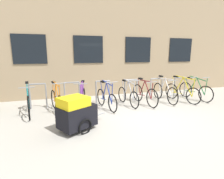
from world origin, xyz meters
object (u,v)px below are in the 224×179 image
Objects in this scene: bicycle_blue at (106,98)px; bicycle_green at (195,91)px; bike_trailer at (76,113)px; bicycle_white at (165,92)px; bicycle_maroon at (144,94)px; bicycle_silver at (128,96)px; bicycle_teal at (29,102)px; bicycle_purple at (82,99)px; bicycle_yellow at (182,92)px; bicycle_orange at (57,100)px.

bicycle_green is (4.03, 0.14, 0.01)m from bicycle_blue.
bicycle_white is at bearing 25.70° from bike_trailer.
bicycle_blue reaches higher than bicycle_maroon.
bicycle_silver is at bearing 179.29° from bicycle_green.
bicycle_blue is 1.13× the size of bike_trailer.
bicycle_purple is at bearing -3.75° from bicycle_teal.
bicycle_white is 3.43m from bicycle_purple.
bicycle_teal is 2.22m from bike_trailer.
bicycle_purple is 1.19× the size of bike_trailer.
bicycle_yellow reaches higher than bicycle_white.
bike_trailer is at bearing -154.30° from bicycle_white.
bicycle_white is at bearing 176.86° from bicycle_green.
bicycle_yellow is at bearing -173.36° from bicycle_green.
bicycle_purple is (-4.13, -0.04, 0.00)m from bicycle_yellow.
bicycle_blue reaches higher than bike_trailer.
bicycle_maroon is 1.00× the size of bicycle_green.
bicycle_maroon is 2.45m from bicycle_green.
bicycle_maroon reaches higher than bike_trailer.
bicycle_teal is (-0.88, -0.02, 0.02)m from bicycle_orange.
bicycle_teal is at bearing 176.25° from bicycle_purple.
bicycle_white is at bearing 0.99° from bicycle_orange.
bike_trailer is at bearing -148.66° from bicycle_maroon.
bicycle_white is 0.73m from bicycle_yellow.
bicycle_purple is 0.88m from bicycle_orange.
bicycle_purple is 1.03× the size of bicycle_orange.
bicycle_white is (2.57, 0.22, 0.02)m from bicycle_blue.
bicycle_green reaches higher than bicycle_maroon.
bicycle_yellow is at bearing -13.27° from bicycle_white.
bike_trailer is (-2.79, -1.70, 0.07)m from bicycle_maroon.
bicycle_silver is (-0.67, 0.08, -0.03)m from bicycle_maroon.
bicycle_teal reaches higher than bike_trailer.
bicycle_maroon is (-0.99, -0.12, 0.00)m from bicycle_white.
bicycle_maroon is 2.44m from bicycle_purple.
bicycle_yellow is 4.13m from bicycle_purple.
bike_trailer is at bearing -51.10° from bicycle_teal.
bicycle_teal is 6.63m from bicycle_green.
bicycle_purple reaches higher than bicycle_green.
bicycle_purple is (-1.77, -0.17, 0.03)m from bicycle_silver.
bicycle_blue is at bearing -2.90° from bicycle_teal.
bicycle_yellow is (3.28, 0.06, 0.02)m from bicycle_blue.
bicycle_orange reaches higher than bike_trailer.
bicycle_silver is (0.91, 0.18, -0.00)m from bicycle_blue.
bicycle_purple reaches higher than bicycle_silver.
bicycle_white is at bearing 4.99° from bicycle_blue.
bicycle_purple is (-0.86, 0.02, 0.02)m from bicycle_blue.
bicycle_teal is (-4.18, 0.03, 0.01)m from bicycle_maroon.
bicycle_yellow is 0.95× the size of bicycle_teal.
bicycle_silver is at bearing -178.58° from bicycle_white.
bicycle_teal is at bearing -178.98° from bicycle_white.
bicycle_white is 1.26× the size of bike_trailer.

